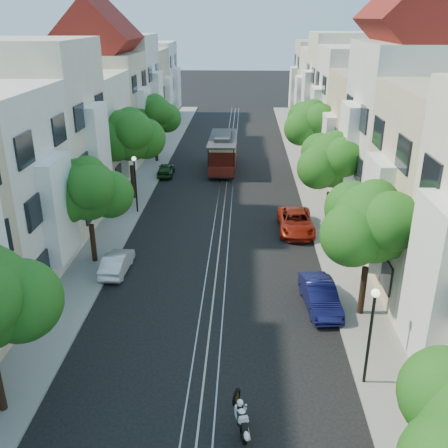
# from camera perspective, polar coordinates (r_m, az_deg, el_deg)

# --- Properties ---
(ground) EXTENTS (200.00, 200.00, 0.00)m
(ground) POSITION_cam_1_polar(r_m,az_deg,el_deg) (42.11, 0.24, 4.10)
(ground) COLOR black
(ground) RESTS_ON ground
(sidewalk_east) EXTENTS (2.50, 80.00, 0.12)m
(sidewalk_east) POSITION_cam_1_polar(r_m,az_deg,el_deg) (42.46, 10.09, 3.99)
(sidewalk_east) COLOR gray
(sidewalk_east) RESTS_ON ground
(sidewalk_west) EXTENTS (2.50, 80.00, 0.12)m
(sidewalk_west) POSITION_cam_1_polar(r_m,az_deg,el_deg) (42.95, -9.49, 4.25)
(sidewalk_west) COLOR gray
(sidewalk_west) RESTS_ON ground
(rail_left) EXTENTS (0.06, 80.00, 0.02)m
(rail_left) POSITION_cam_1_polar(r_m,az_deg,el_deg) (42.13, -0.51, 4.13)
(rail_left) COLOR gray
(rail_left) RESTS_ON ground
(rail_slot) EXTENTS (0.06, 80.00, 0.02)m
(rail_slot) POSITION_cam_1_polar(r_m,az_deg,el_deg) (42.10, 0.24, 4.12)
(rail_slot) COLOR gray
(rail_slot) RESTS_ON ground
(rail_right) EXTENTS (0.06, 80.00, 0.02)m
(rail_right) POSITION_cam_1_polar(r_m,az_deg,el_deg) (42.09, 0.99, 4.11)
(rail_right) COLOR gray
(rail_right) RESTS_ON ground
(lane_line) EXTENTS (0.08, 80.00, 0.01)m
(lane_line) POSITION_cam_1_polar(r_m,az_deg,el_deg) (42.11, 0.24, 4.11)
(lane_line) COLOR tan
(lane_line) RESTS_ON ground
(townhouses_east) EXTENTS (7.75, 72.00, 12.00)m
(townhouses_east) POSITION_cam_1_polar(r_m,az_deg,el_deg) (41.96, 16.95, 10.41)
(townhouses_east) COLOR beige
(townhouses_east) RESTS_ON ground
(townhouses_west) EXTENTS (7.75, 72.00, 11.76)m
(townhouses_west) POSITION_cam_1_polar(r_m,az_deg,el_deg) (42.80, -16.13, 10.58)
(townhouses_west) COLOR silver
(townhouses_west) RESTS_ON ground
(tree_e_b) EXTENTS (4.93, 4.08, 6.68)m
(tree_e_b) POSITION_cam_1_polar(r_m,az_deg,el_deg) (23.33, 16.58, -0.10)
(tree_e_b) COLOR black
(tree_e_b) RESTS_ON ground
(tree_e_c) EXTENTS (4.84, 3.99, 6.52)m
(tree_e_c) POSITION_cam_1_polar(r_m,az_deg,el_deg) (33.57, 12.31, 6.95)
(tree_e_c) COLOR black
(tree_e_c) RESTS_ON ground
(tree_e_d) EXTENTS (5.01, 4.16, 6.85)m
(tree_e_d) POSITION_cam_1_polar(r_m,az_deg,el_deg) (44.10, 10.06, 11.16)
(tree_e_d) COLOR black
(tree_e_d) RESTS_ON ground
(tree_w_b) EXTENTS (4.72, 3.87, 6.27)m
(tree_w_b) POSITION_cam_1_polar(r_m,az_deg,el_deg) (28.70, -15.24, 3.59)
(tree_w_b) COLOR black
(tree_w_b) RESTS_ON ground
(tree_w_c) EXTENTS (5.13, 4.28, 7.09)m
(tree_w_c) POSITION_cam_1_polar(r_m,az_deg,el_deg) (38.76, -10.68, 9.87)
(tree_w_c) COLOR black
(tree_w_c) RESTS_ON ground
(tree_w_d) EXTENTS (4.84, 3.99, 6.52)m
(tree_w_d) POSITION_cam_1_polar(r_m,az_deg,el_deg) (49.43, -7.89, 12.19)
(tree_w_d) COLOR black
(tree_w_d) RESTS_ON ground
(lamp_east) EXTENTS (0.32, 0.32, 4.16)m
(lamp_east) POSITION_cam_1_polar(r_m,az_deg,el_deg) (19.67, 16.51, -10.78)
(lamp_east) COLOR black
(lamp_east) RESTS_ON ground
(lamp_west) EXTENTS (0.32, 0.32, 4.16)m
(lamp_west) POSITION_cam_1_polar(r_m,az_deg,el_deg) (36.33, -10.13, 5.42)
(lamp_west) COLOR black
(lamp_west) RESTS_ON ground
(sportbike_rider) EXTENTS (0.62, 1.73, 1.35)m
(sportbike_rider) POSITION_cam_1_polar(r_m,az_deg,el_deg) (18.31, 1.93, -20.98)
(sportbike_rider) COLOR black
(sportbike_rider) RESTS_ON ground
(cable_car) EXTENTS (2.56, 8.04, 3.08)m
(cable_car) POSITION_cam_1_polar(r_m,az_deg,el_deg) (47.08, -0.11, 8.42)
(cable_car) COLOR black
(cable_car) RESTS_ON ground
(parked_car_e_mid) EXTENTS (1.83, 4.19, 1.34)m
(parked_car_e_mid) POSITION_cam_1_polar(r_m,az_deg,el_deg) (25.23, 10.92, -8.05)
(parked_car_e_mid) COLOR #0C0E3D
(parked_car_e_mid) RESTS_ON ground
(parked_car_e_far) EXTENTS (2.26, 4.88, 1.35)m
(parked_car_e_far) POSITION_cam_1_polar(r_m,az_deg,el_deg) (33.70, 8.21, 0.25)
(parked_car_e_far) COLOR maroon
(parked_car_e_far) RESTS_ON ground
(parked_car_w_mid) EXTENTS (1.34, 3.55, 1.16)m
(parked_car_w_mid) POSITION_cam_1_polar(r_m,az_deg,el_deg) (28.76, -12.15, -4.34)
(parked_car_w_mid) COLOR silver
(parked_car_w_mid) RESTS_ON ground
(parked_car_w_far) EXTENTS (1.49, 3.46, 1.16)m
(parked_car_w_far) POSITION_cam_1_polar(r_m,az_deg,el_deg) (45.69, -6.67, 6.21)
(parked_car_w_far) COLOR #143214
(parked_car_w_far) RESTS_ON ground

